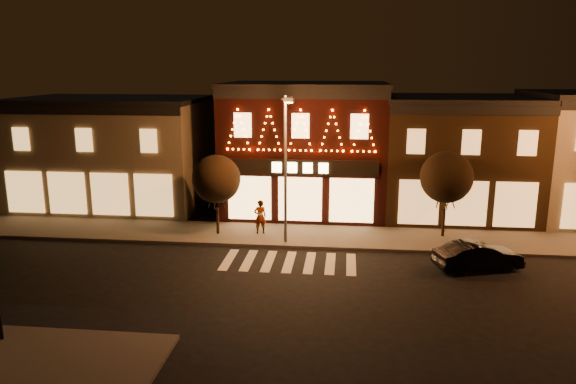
# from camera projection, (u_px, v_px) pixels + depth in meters

# --- Properties ---
(ground) EXTENTS (120.00, 120.00, 0.00)m
(ground) POSITION_uv_depth(u_px,v_px,m) (279.00, 296.00, 22.53)
(ground) COLOR black
(ground) RESTS_ON ground
(sidewalk_far) EXTENTS (44.00, 4.00, 0.15)m
(sidewalk_far) POSITION_uv_depth(u_px,v_px,m) (333.00, 237.00, 30.05)
(sidewalk_far) COLOR #47423D
(sidewalk_far) RESTS_ON ground
(building_left) EXTENTS (12.20, 8.28, 7.30)m
(building_left) POSITION_uv_depth(u_px,v_px,m) (114.00, 152.00, 36.63)
(building_left) COLOR #6B604C
(building_left) RESTS_ON ground
(building_pulp) EXTENTS (10.20, 8.34, 8.30)m
(building_pulp) POSITION_uv_depth(u_px,v_px,m) (306.00, 147.00, 35.12)
(building_pulp) COLOR black
(building_pulp) RESTS_ON ground
(building_right_a) EXTENTS (9.20, 8.28, 7.50)m
(building_right_a) POSITION_uv_depth(u_px,v_px,m) (456.00, 156.00, 34.22)
(building_right_a) COLOR #382513
(building_right_a) RESTS_ON ground
(streetlamp_mid) EXTENTS (0.68, 1.77, 7.72)m
(streetlamp_mid) POSITION_uv_depth(u_px,v_px,m) (286.00, 159.00, 27.69)
(streetlamp_mid) COLOR #59595E
(streetlamp_mid) RESTS_ON sidewalk_far
(tree_left) EXTENTS (2.66, 2.66, 4.45)m
(tree_left) POSITION_uv_depth(u_px,v_px,m) (216.00, 179.00, 29.75)
(tree_left) COLOR black
(tree_left) RESTS_ON sidewalk_far
(tree_right) EXTENTS (2.83, 2.83, 4.73)m
(tree_right) POSITION_uv_depth(u_px,v_px,m) (446.00, 177.00, 29.25)
(tree_right) COLOR black
(tree_right) RESTS_ON sidewalk_far
(dark_sedan) EXTENTS (4.29, 2.52, 1.34)m
(dark_sedan) POSITION_uv_depth(u_px,v_px,m) (478.00, 256.00, 25.27)
(dark_sedan) COLOR black
(dark_sedan) RESTS_ON ground
(pedestrian) EXTENTS (0.81, 0.66, 1.91)m
(pedestrian) POSITION_uv_depth(u_px,v_px,m) (260.00, 217.00, 30.27)
(pedestrian) COLOR gray
(pedestrian) RESTS_ON sidewalk_far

